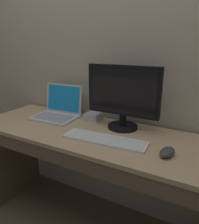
{
  "coord_description": "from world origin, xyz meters",
  "views": [
    {
      "loc": [
        0.66,
        -1.1,
        1.31
      ],
      "look_at": [
        0.06,
        0.0,
        0.91
      ],
      "focal_mm": 34.2,
      "sensor_mm": 36.0,
      "label": 1
    }
  ],
  "objects": [
    {
      "name": "external_drive_box",
      "position": [
        -0.11,
        0.21,
        0.8
      ],
      "size": [
        0.11,
        0.11,
        0.05
      ],
      "primitive_type": "cube",
      "rotation": [
        0.0,
        0.0,
        0.05
      ],
      "color": "silver",
      "rests_on": "desk"
    },
    {
      "name": "wired_keyboard",
      "position": [
        0.14,
        -0.08,
        0.78
      ],
      "size": [
        0.51,
        0.17,
        0.02
      ],
      "color": "white",
      "rests_on": "desk"
    },
    {
      "name": "laptop_silver",
      "position": [
        -0.38,
        0.12,
        0.82
      ],
      "size": [
        0.35,
        0.29,
        0.24
      ],
      "color": "silver",
      "rests_on": "desk"
    },
    {
      "name": "back_wall",
      "position": [
        0.0,
        0.33,
        1.33
      ],
      "size": [
        4.81,
        0.04,
        2.66
      ],
      "primitive_type": "cube",
      "color": "#ADA38E",
      "rests_on": "ground"
    },
    {
      "name": "external_monitor",
      "position": [
        0.15,
        0.14,
        1.0
      ],
      "size": [
        0.48,
        0.2,
        0.42
      ],
      "color": "black",
      "rests_on": "desk"
    },
    {
      "name": "desk",
      "position": [
        0.0,
        -0.01,
        0.54
      ],
      "size": [
        1.66,
        0.57,
        0.77
      ],
      "color": "tan",
      "rests_on": "ground"
    },
    {
      "name": "computer_mouse",
      "position": [
        0.5,
        -0.09,
        0.8
      ],
      "size": [
        0.09,
        0.12,
        0.04
      ],
      "primitive_type": "ellipsoid",
      "rotation": [
        0.0,
        0.0,
        -0.22
      ],
      "color": "#38383D",
      "rests_on": "desk"
    }
  ]
}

